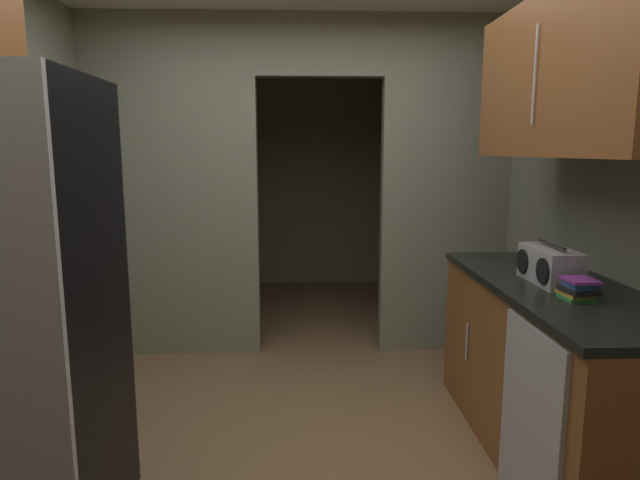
{
  "coord_description": "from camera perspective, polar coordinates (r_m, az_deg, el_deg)",
  "views": [
    {
      "loc": [
        -0.01,
        -2.46,
        1.58
      ],
      "look_at": [
        0.12,
        1.0,
        1.01
      ],
      "focal_mm": 30.37,
      "sensor_mm": 36.0,
      "label": 1
    }
  ],
  "objects": [
    {
      "name": "ground",
      "position": [
        2.92,
        -1.86,
        -23.33
      ],
      "size": [
        20.0,
        20.0,
        0.0
      ],
      "primitive_type": "plane",
      "color": "brown"
    },
    {
      "name": "kitchen_partition",
      "position": [
        4.16,
        -2.76,
        6.35
      ],
      "size": [
        3.22,
        0.12,
        2.57
      ],
      "color": "gray",
      "rests_on": "ground"
    },
    {
      "name": "adjoining_room_shell",
      "position": [
        5.77,
        -2.11,
        6.48
      ],
      "size": [
        3.22,
        2.33,
        2.57
      ],
      "color": "gray",
      "rests_on": "ground"
    },
    {
      "name": "lower_cabinet_run",
      "position": [
        3.1,
        23.17,
        -12.57
      ],
      "size": [
        0.65,
        1.75,
        0.92
      ],
      "color": "brown",
      "rests_on": "ground"
    },
    {
      "name": "dishwasher",
      "position": [
        2.58,
        21.25,
        -17.76
      ],
      "size": [
        0.02,
        0.56,
        0.86
      ],
      "color": "#B7BABC",
      "rests_on": "ground"
    },
    {
      "name": "upper_cabinet_counterside",
      "position": [
        2.91,
        25.1,
        15.48
      ],
      "size": [
        0.36,
        1.57,
        0.76
      ],
      "color": "brown"
    },
    {
      "name": "boombox",
      "position": [
        2.95,
        23.04,
        -2.49
      ],
      "size": [
        0.19,
        0.4,
        0.21
      ],
      "color": "#B2B2B7",
      "rests_on": "lower_cabinet_run"
    },
    {
      "name": "book_stack",
      "position": [
        2.69,
        25.55,
        -4.7
      ],
      "size": [
        0.14,
        0.17,
        0.1
      ],
      "color": "#388C47",
      "rests_on": "lower_cabinet_run"
    }
  ]
}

